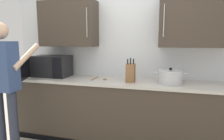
{
  "coord_description": "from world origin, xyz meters",
  "views": [
    {
      "loc": [
        0.54,
        -1.66,
        1.45
      ],
      "look_at": [
        -0.15,
        0.86,
        1.05
      ],
      "focal_mm": 31.21,
      "sensor_mm": 36.0,
      "label": 1
    }
  ],
  "objects_px": {
    "microwave_oven": "(50,66)",
    "wooden_spoon": "(99,79)",
    "knife_block": "(131,73)",
    "person_figure": "(4,79)",
    "stock_pot": "(170,77)"
  },
  "relations": [
    {
      "from": "microwave_oven",
      "to": "wooden_spoon",
      "type": "distance_m",
      "value": 0.83
    },
    {
      "from": "knife_block",
      "to": "person_figure",
      "type": "distance_m",
      "value": 1.57
    },
    {
      "from": "person_figure",
      "to": "wooden_spoon",
      "type": "bearing_deg",
      "value": 36.06
    },
    {
      "from": "microwave_oven",
      "to": "stock_pot",
      "type": "relative_size",
      "value": 1.79
    },
    {
      "from": "wooden_spoon",
      "to": "person_figure",
      "type": "xyz_separation_m",
      "value": [
        -0.97,
        -0.71,
        0.08
      ]
    },
    {
      "from": "wooden_spoon",
      "to": "person_figure",
      "type": "height_order",
      "value": "person_figure"
    },
    {
      "from": "stock_pot",
      "to": "wooden_spoon",
      "type": "bearing_deg",
      "value": 177.88
    },
    {
      "from": "knife_block",
      "to": "wooden_spoon",
      "type": "bearing_deg",
      "value": 174.34
    },
    {
      "from": "stock_pot",
      "to": "knife_block",
      "type": "relative_size",
      "value": 1.24
    },
    {
      "from": "knife_block",
      "to": "person_figure",
      "type": "xyz_separation_m",
      "value": [
        -1.42,
        -0.66,
        -0.03
      ]
    },
    {
      "from": "stock_pot",
      "to": "knife_block",
      "type": "bearing_deg",
      "value": -178.92
    },
    {
      "from": "wooden_spoon",
      "to": "stock_pot",
      "type": "bearing_deg",
      "value": -2.12
    },
    {
      "from": "knife_block",
      "to": "microwave_oven",
      "type": "bearing_deg",
      "value": 176.65
    },
    {
      "from": "stock_pot",
      "to": "person_figure",
      "type": "xyz_separation_m",
      "value": [
        -1.93,
        -0.67,
        0.0
      ]
    },
    {
      "from": "wooden_spoon",
      "to": "knife_block",
      "type": "xyz_separation_m",
      "value": [
        0.46,
        -0.05,
        0.11
      ]
    }
  ]
}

